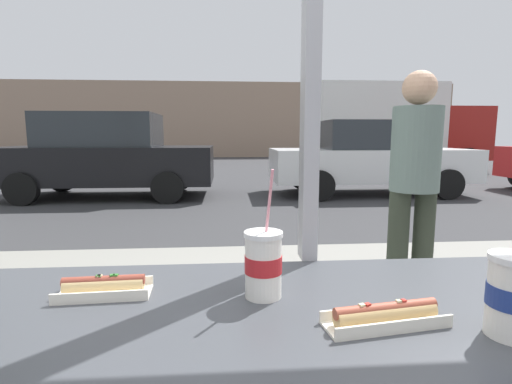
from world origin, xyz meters
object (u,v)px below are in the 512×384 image
parked_car_white (371,157)px  soda_cup_right (263,263)px  hotdog_tray_near (104,287)px  pedestrian (414,177)px  hotdog_tray_far (385,315)px  parked_car_black (107,155)px  box_truck (392,126)px

parked_car_white → soda_cup_right: bearing=-112.5°
soda_cup_right → hotdog_tray_near: (-0.40, 0.04, -0.06)m
pedestrian → parked_car_white: bearing=71.8°
parked_car_white → pedestrian: bearing=-108.2°
hotdog_tray_far → parked_car_black: bearing=110.3°
hotdog_tray_near → box_truck: size_ratio=0.04×
soda_cup_right → parked_car_black: bearing=109.1°
hotdog_tray_near → pedestrian: 2.20m
hotdog_tray_near → pedestrian: (1.57, 1.54, 0.10)m
parked_car_white → pedestrian: 6.46m
parked_car_black → hotdog_tray_far: bearing=-69.7°
soda_cup_right → box_truck: (6.02, 13.16, 0.66)m
soda_cup_right → parked_car_black: 8.16m
hotdog_tray_near → parked_car_white: 8.47m
parked_car_black → pedestrian: size_ratio=2.74×
soda_cup_right → hotdog_tray_near: size_ratio=1.38×
parked_car_black → parked_car_white: parked_car_black is taller
soda_cup_right → box_truck: bearing=65.4°
hotdog_tray_far → parked_car_black: 8.40m
parked_car_black → parked_car_white: bearing=0.0°
parked_car_black → parked_car_white: (5.85, 0.00, -0.06)m
parked_car_black → box_truck: bearing=32.1°
hotdog_tray_near → hotdog_tray_far: (0.65, -0.21, 0.00)m
parked_car_white → box_truck: box_truck is taller
hotdog_tray_far → box_truck: size_ratio=0.05×
hotdog_tray_near → box_truck: bearing=63.9°
soda_cup_right → pedestrian: (1.17, 1.58, 0.04)m
hotdog_tray_far → hotdog_tray_near: bearing=162.1°
soda_cup_right → parked_car_white: size_ratio=0.07×
hotdog_tray_near → parked_car_white: size_ratio=0.05×
hotdog_tray_near → hotdog_tray_far: same height
parked_car_black → box_truck: 10.29m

